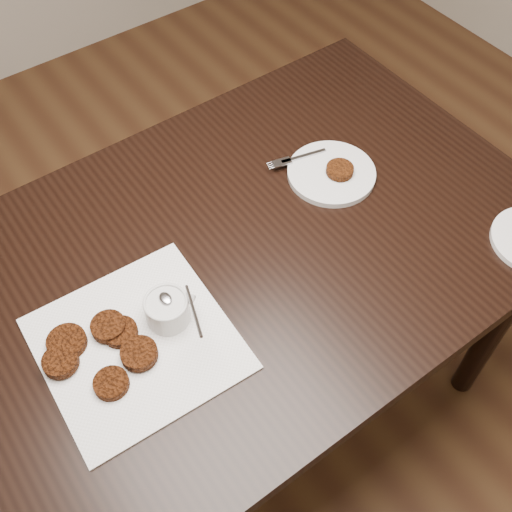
{
  "coord_description": "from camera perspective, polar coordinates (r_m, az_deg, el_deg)",
  "views": [
    {
      "loc": [
        -0.4,
        -0.52,
        1.74
      ],
      "look_at": [
        0.02,
        0.05,
        0.8
      ],
      "focal_mm": 43.52,
      "sensor_mm": 36.0,
      "label": 1
    }
  ],
  "objects": [
    {
      "name": "napkin",
      "position": [
        1.15,
        -10.91,
        -7.9
      ],
      "size": [
        0.35,
        0.35,
        0.0
      ],
      "primitive_type": "cube",
      "rotation": [
        0.0,
        0.0,
        -0.05
      ],
      "color": "white",
      "rests_on": "table"
    },
    {
      "name": "floor",
      "position": [
        1.86,
        0.52,
        -16.22
      ],
      "size": [
        4.0,
        4.0,
        0.0
      ],
      "primitive_type": "plane",
      "color": "#55361D",
      "rests_on": "ground"
    },
    {
      "name": "table",
      "position": [
        1.56,
        -1.44,
        -7.77
      ],
      "size": [
        1.31,
        0.84,
        0.75
      ],
      "primitive_type": "cube",
      "color": "black",
      "rests_on": "floor"
    },
    {
      "name": "plate_with_patty",
      "position": [
        1.38,
        6.97,
        7.77
      ],
      "size": [
        0.24,
        0.24,
        0.03
      ],
      "primitive_type": null,
      "rotation": [
        0.0,
        0.0,
        -0.25
      ],
      "color": "silver",
      "rests_on": "table"
    },
    {
      "name": "patty_cluster",
      "position": [
        1.14,
        -13.86,
        -8.14
      ],
      "size": [
        0.27,
        0.27,
        0.02
      ],
      "primitive_type": null,
      "rotation": [
        0.0,
        0.0,
        -0.21
      ],
      "color": "#58240B",
      "rests_on": "napkin"
    },
    {
      "name": "sauce_ramekin",
      "position": [
        1.12,
        -8.34,
        -4.1
      ],
      "size": [
        0.12,
        0.12,
        0.12
      ],
      "primitive_type": null,
      "rotation": [
        0.0,
        0.0,
        -0.08
      ],
      "color": "silver",
      "rests_on": "napkin"
    }
  ]
}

